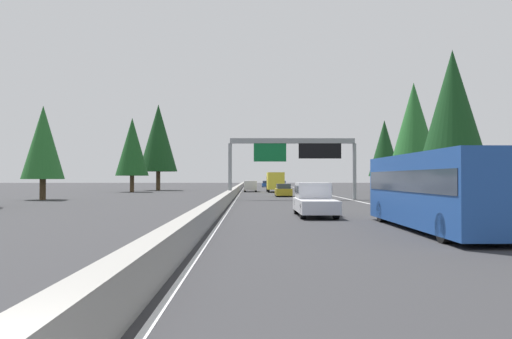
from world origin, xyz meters
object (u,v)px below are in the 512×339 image
(pickup_mid_right, at_px, (314,200))
(box_truck_far_left, at_px, (275,181))
(conifer_right_mid, at_px, (414,128))
(sedan_near_center, at_px, (282,184))
(sedan_mid_left, at_px, (266,184))
(conifer_left_far, at_px, (158,138))
(sedan_near_right, at_px, (283,191))
(sign_gantry_overhead, at_px, (294,151))
(conifer_right_far, at_px, (384,148))
(conifer_left_mid, at_px, (132,147))
(minivan_mid_center, at_px, (250,186))
(conifer_left_near, at_px, (43,143))
(conifer_right_near, at_px, (453,110))
(bus_distant_a, at_px, (434,188))

(pickup_mid_right, xyz_separation_m, box_truck_far_left, (48.90, -0.13, 0.70))
(conifer_right_mid, bearing_deg, sedan_near_center, 9.17)
(sedan_mid_left, distance_m, conifer_left_far, 37.69)
(conifer_left_far, bearing_deg, sedan_near_right, -146.18)
(sign_gantry_overhead, xyz_separation_m, pickup_mid_right, (-21.88, 0.74, -3.90))
(conifer_right_far, height_order, conifer_left_mid, conifer_left_mid)
(minivan_mid_center, xyz_separation_m, conifer_left_near, (-29.37, 20.20, 4.63))
(sedan_near_center, bearing_deg, conifer_left_near, 158.09)
(sedan_near_right, xyz_separation_m, conifer_right_far, (18.55, -16.55, 5.94))
(sign_gantry_overhead, distance_m, conifer_right_near, 15.33)
(sedan_near_center, bearing_deg, conifer_left_mid, 148.11)
(conifer_right_near, xyz_separation_m, conifer_left_mid, (35.87, 34.67, -0.93))
(sedan_mid_left, bearing_deg, sedan_near_right, -179.84)
(bus_distant_a, distance_m, box_truck_far_left, 57.16)
(conifer_right_near, distance_m, conifer_left_mid, 49.89)
(sedan_near_right, bearing_deg, bus_distant_a, -174.55)
(conifer_right_near, distance_m, conifer_left_far, 56.51)
(pickup_mid_right, distance_m, sedan_near_center, 89.88)
(box_truck_far_left, relative_size, minivan_mid_center, 1.70)
(conifer_right_near, bearing_deg, sedan_near_center, 7.05)
(sign_gantry_overhead, xyz_separation_m, conifer_right_mid, (4.27, -13.25, 2.72))
(sign_gantry_overhead, xyz_separation_m, minivan_mid_center, (28.89, 4.34, -3.86))
(sedan_mid_left, relative_size, sedan_near_right, 1.00)
(conifer_left_near, bearing_deg, conifer_right_far, -55.87)
(bus_distant_a, xyz_separation_m, pickup_mid_right, (8.13, 3.87, -0.80))
(sedan_near_center, distance_m, minivan_mid_center, 39.71)
(sign_gantry_overhead, bearing_deg, sedan_near_center, -2.50)
(box_truck_far_left, relative_size, conifer_left_mid, 0.75)
(conifer_right_far, bearing_deg, minivan_mid_center, 84.69)
(sedan_mid_left, xyz_separation_m, conifer_left_mid, (-41.52, 21.54, 6.16))
(sign_gantry_overhead, distance_m, conifer_left_far, 42.94)
(sedan_near_right, distance_m, conifer_right_mid, 15.96)
(minivan_mid_center, distance_m, conifer_left_near, 35.94)
(sedan_mid_left, height_order, sedan_near_center, same)
(sedan_mid_left, bearing_deg, sign_gantry_overhead, -179.40)
(pickup_mid_right, distance_m, sedan_near_right, 30.33)
(sedan_mid_left, bearing_deg, conifer_right_near, -170.37)
(conifer_right_far, bearing_deg, sign_gantry_overhead, 149.34)
(pickup_mid_right, xyz_separation_m, conifer_left_mid, (49.27, 21.51, 5.93))
(box_truck_far_left, xyz_separation_m, conifer_right_far, (-0.02, -16.61, 5.01))
(sign_gantry_overhead, bearing_deg, pickup_mid_right, 178.06)
(box_truck_far_left, xyz_separation_m, minivan_mid_center, (1.87, 3.73, -0.66))
(sign_gantry_overhead, relative_size, sedan_near_right, 2.88)
(sedan_near_center, xyz_separation_m, conifer_right_far, (-40.92, -13.03, 5.94))
(box_truck_far_left, distance_m, conifer_right_near, 38.31)
(pickup_mid_right, height_order, conifer_right_near, conifer_right_near)
(sedan_mid_left, height_order, conifer_right_far, conifer_right_far)
(conifer_right_far, bearing_deg, bus_distant_a, 167.27)
(sign_gantry_overhead, bearing_deg, conifer_left_far, 28.11)
(conifer_right_mid, height_order, conifer_left_far, conifer_left_far)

